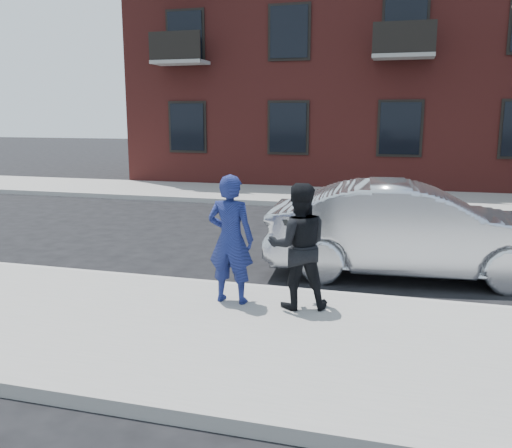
% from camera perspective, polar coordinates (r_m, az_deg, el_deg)
% --- Properties ---
extents(ground, '(100.00, 100.00, 0.00)m').
position_cam_1_polar(ground, '(6.47, 10.97, -12.89)').
color(ground, black).
rests_on(ground, ground).
extents(near_sidewalk, '(50.00, 3.50, 0.15)m').
position_cam_1_polar(near_sidewalk, '(6.21, 10.80, -13.19)').
color(near_sidewalk, gray).
rests_on(near_sidewalk, ground).
extents(near_curb, '(50.00, 0.10, 0.15)m').
position_cam_1_polar(near_curb, '(7.89, 11.95, -7.84)').
color(near_curb, '#999691').
rests_on(near_curb, ground).
extents(far_sidewalk, '(50.00, 3.50, 0.15)m').
position_cam_1_polar(far_sidewalk, '(17.34, 14.12, 2.55)').
color(far_sidewalk, gray).
rests_on(far_sidewalk, ground).
extents(far_curb, '(50.00, 0.10, 0.15)m').
position_cam_1_polar(far_curb, '(15.56, 13.92, 1.58)').
color(far_curb, '#999691').
rests_on(far_curb, ground).
extents(apartment_building, '(24.30, 10.30, 12.30)m').
position_cam_1_polar(apartment_building, '(24.20, 20.39, 19.08)').
color(apartment_building, maroon).
rests_on(apartment_building, ground).
extents(silver_sedan, '(4.85, 2.04, 1.56)m').
position_cam_1_polar(silver_sedan, '(9.27, 16.08, -0.64)').
color(silver_sedan, '#B7BABF').
rests_on(silver_sedan, ground).
extents(man_hoodie, '(0.65, 0.51, 1.74)m').
position_cam_1_polar(man_hoodie, '(7.21, -2.69, -1.60)').
color(man_hoodie, navy).
rests_on(man_hoodie, near_sidewalk).
extents(man_peacoat, '(0.95, 0.83, 1.65)m').
position_cam_1_polar(man_peacoat, '(7.04, 4.49, -2.33)').
color(man_peacoat, black).
rests_on(man_peacoat, near_sidewalk).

